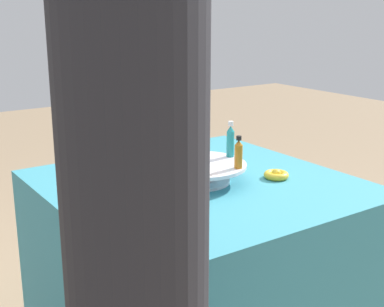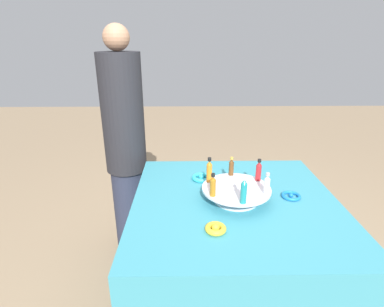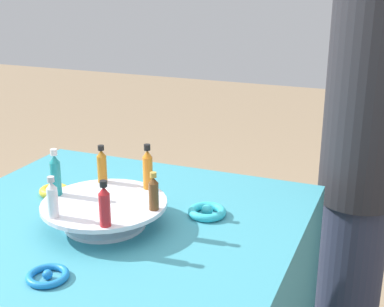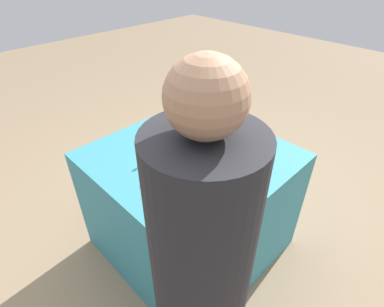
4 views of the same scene
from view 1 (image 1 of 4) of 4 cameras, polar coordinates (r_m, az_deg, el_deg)
name	(u,v)px [view 1 (image 1 of 4)]	position (r m, az deg, el deg)	size (l,w,h in m)	color
party_table	(198,279)	(2.12, 0.67, -13.24)	(1.05, 1.05, 0.79)	teal
display_stand	(199,170)	(1.95, 0.71, -1.78)	(0.35, 0.35, 0.07)	silver
bottle_amber	(238,153)	(1.87, 4.98, 0.01)	(0.03, 0.03, 0.12)	#AD6B19
bottle_teal	(230,140)	(2.02, 4.12, 1.40)	(0.03, 0.03, 0.14)	teal
bottle_clear	(194,140)	(2.07, 0.16, 1.50)	(0.03, 0.03, 0.11)	silver
bottle_red	(161,144)	(1.99, -3.32, 0.98)	(0.03, 0.03, 0.12)	#B21E23
bottle_brown	(164,157)	(1.84, -3.01, -0.39)	(0.03, 0.03, 0.11)	brown
bottle_orange	(205,158)	(1.78, 1.36, -0.48)	(0.03, 0.03, 0.14)	orange
ribbon_bow_gold	(276,175)	(2.02, 8.97, -2.25)	(0.09, 0.09, 0.04)	gold
ribbon_bow_blue	(153,162)	(2.18, -4.20, -0.92)	(0.10, 0.10, 0.02)	blue
ribbon_bow_teal	(166,206)	(1.70, -2.82, -5.58)	(0.11, 0.11, 0.03)	#2DB7CC
person_figure	(138,304)	(1.11, -5.78, -15.71)	(0.28, 0.28, 1.66)	#282D42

